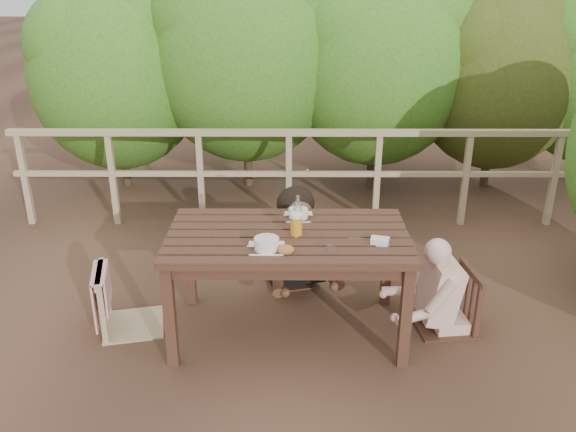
{
  "coord_description": "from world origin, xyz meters",
  "views": [
    {
      "loc": [
        0.02,
        -3.78,
        2.5
      ],
      "look_at": [
        0.0,
        0.05,
        0.9
      ],
      "focal_mm": 37.34,
      "sensor_mm": 36.0,
      "label": 1
    }
  ],
  "objects_px": {
    "chair_far": "(291,235)",
    "soup_near": "(267,245)",
    "butter_tub": "(380,242)",
    "soup_far": "(298,214)",
    "chair_right": "(448,275)",
    "beer_glass": "(296,225)",
    "bottle": "(298,212)",
    "woman": "(291,205)",
    "bread_roll": "(286,250)",
    "diner_right": "(455,255)",
    "tumbler": "(330,249)",
    "table": "(288,284)",
    "chair_left": "(128,272)"
  },
  "relations": [
    {
      "from": "chair_far",
      "to": "bottle",
      "type": "distance_m",
      "value": 0.81
    },
    {
      "from": "table",
      "to": "bread_roll",
      "type": "height_order",
      "value": "bread_roll"
    },
    {
      "from": "woman",
      "to": "soup_far",
      "type": "distance_m",
      "value": 0.52
    },
    {
      "from": "soup_far",
      "to": "chair_right",
      "type": "bearing_deg",
      "value": -11.38
    },
    {
      "from": "chair_left",
      "to": "soup_far",
      "type": "height_order",
      "value": "chair_left"
    },
    {
      "from": "butter_tub",
      "to": "soup_far",
      "type": "bearing_deg",
      "value": 156.24
    },
    {
      "from": "chair_far",
      "to": "woman",
      "type": "bearing_deg",
      "value": 76.34
    },
    {
      "from": "chair_right",
      "to": "beer_glass",
      "type": "relative_size",
      "value": 5.1
    },
    {
      "from": "table",
      "to": "soup_far",
      "type": "height_order",
      "value": "soup_far"
    },
    {
      "from": "diner_right",
      "to": "bottle",
      "type": "relative_size",
      "value": 4.82
    },
    {
      "from": "chair_right",
      "to": "bottle",
      "type": "relative_size",
      "value": 3.49
    },
    {
      "from": "soup_far",
      "to": "butter_tub",
      "type": "height_order",
      "value": "soup_far"
    },
    {
      "from": "table",
      "to": "bottle",
      "type": "height_order",
      "value": "bottle"
    },
    {
      "from": "chair_left",
      "to": "chair_far",
      "type": "bearing_deg",
      "value": -71.34
    },
    {
      "from": "woman",
      "to": "diner_right",
      "type": "relative_size",
      "value": 1.16
    },
    {
      "from": "chair_left",
      "to": "woman",
      "type": "xyz_separation_m",
      "value": [
        1.18,
        0.74,
        0.23
      ]
    },
    {
      "from": "table",
      "to": "chair_left",
      "type": "xyz_separation_m",
      "value": [
        -1.16,
        0.06,
        0.07
      ]
    },
    {
      "from": "table",
      "to": "diner_right",
      "type": "bearing_deg",
      "value": 3.44
    },
    {
      "from": "bread_roll",
      "to": "chair_far",
      "type": "bearing_deg",
      "value": 88.32
    },
    {
      "from": "soup_far",
      "to": "soup_near",
      "type": "bearing_deg",
      "value": -111.59
    },
    {
      "from": "diner_right",
      "to": "soup_near",
      "type": "bearing_deg",
      "value": 97.0
    },
    {
      "from": "diner_right",
      "to": "bread_roll",
      "type": "relative_size",
      "value": 10.56
    },
    {
      "from": "soup_far",
      "to": "beer_glass",
      "type": "distance_m",
      "value": 0.31
    },
    {
      "from": "bread_roll",
      "to": "beer_glass",
      "type": "xyz_separation_m",
      "value": [
        0.07,
        0.28,
        0.05
      ]
    },
    {
      "from": "chair_far",
      "to": "soup_near",
      "type": "distance_m",
      "value": 1.11
    },
    {
      "from": "bottle",
      "to": "tumbler",
      "type": "height_order",
      "value": "bottle"
    },
    {
      "from": "soup_near",
      "to": "beer_glass",
      "type": "xyz_separation_m",
      "value": [
        0.19,
        0.23,
        0.04
      ]
    },
    {
      "from": "chair_left",
      "to": "soup_near",
      "type": "bearing_deg",
      "value": -119.1
    },
    {
      "from": "bottle",
      "to": "beer_glass",
      "type": "bearing_deg",
      "value": -94.78
    },
    {
      "from": "woman",
      "to": "soup_near",
      "type": "height_order",
      "value": "woman"
    },
    {
      "from": "bread_roll",
      "to": "soup_near",
      "type": "bearing_deg",
      "value": 157.84
    },
    {
      "from": "bread_roll",
      "to": "beer_glass",
      "type": "height_order",
      "value": "beer_glass"
    },
    {
      "from": "chair_left",
      "to": "butter_tub",
      "type": "relative_size",
      "value": 7.52
    },
    {
      "from": "beer_glass",
      "to": "tumbler",
      "type": "bearing_deg",
      "value": -51.59
    },
    {
      "from": "bread_roll",
      "to": "tumbler",
      "type": "distance_m",
      "value": 0.29
    },
    {
      "from": "bottle",
      "to": "woman",
      "type": "bearing_deg",
      "value": 94.33
    },
    {
      "from": "beer_glass",
      "to": "soup_far",
      "type": "bearing_deg",
      "value": 86.66
    },
    {
      "from": "soup_far",
      "to": "beer_glass",
      "type": "height_order",
      "value": "beer_glass"
    },
    {
      "from": "beer_glass",
      "to": "bottle",
      "type": "distance_m",
      "value": 0.15
    },
    {
      "from": "bottle",
      "to": "bread_roll",
      "type": "bearing_deg",
      "value": -100.99
    },
    {
      "from": "diner_right",
      "to": "soup_far",
      "type": "distance_m",
      "value": 1.16
    },
    {
      "from": "chair_far",
      "to": "bread_roll",
      "type": "xyz_separation_m",
      "value": [
        -0.03,
        -1.07,
        0.39
      ]
    },
    {
      "from": "chair_right",
      "to": "diner_right",
      "type": "relative_size",
      "value": 0.72
    },
    {
      "from": "diner_right",
      "to": "beer_glass",
      "type": "relative_size",
      "value": 7.04
    },
    {
      "from": "bread_roll",
      "to": "table",
      "type": "bearing_deg",
      "value": 87.4
    },
    {
      "from": "beer_glass",
      "to": "bread_roll",
      "type": "bearing_deg",
      "value": -103.98
    },
    {
      "from": "table",
      "to": "chair_far",
      "type": "xyz_separation_m",
      "value": [
        0.02,
        0.77,
        0.03
      ]
    },
    {
      "from": "beer_glass",
      "to": "bottle",
      "type": "relative_size",
      "value": 0.68
    },
    {
      "from": "diner_right",
      "to": "beer_glass",
      "type": "height_order",
      "value": "diner_right"
    },
    {
      "from": "soup_near",
      "to": "butter_tub",
      "type": "height_order",
      "value": "soup_near"
    }
  ]
}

